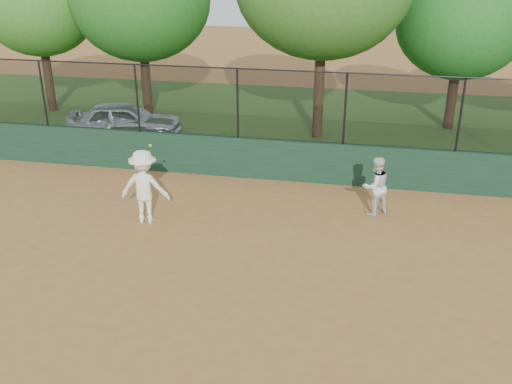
% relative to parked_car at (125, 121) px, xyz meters
% --- Properties ---
extents(ground, '(80.00, 80.00, 0.00)m').
position_rel_parked_car_xyz_m(ground, '(5.16, -8.66, -0.67)').
color(ground, '#AD6E37').
rests_on(ground, ground).
extents(back_wall, '(26.00, 0.20, 1.20)m').
position_rel_parked_car_xyz_m(back_wall, '(5.16, -2.66, -0.07)').
color(back_wall, '#1C3E29').
rests_on(back_wall, ground).
extents(grass_strip, '(36.00, 12.00, 0.01)m').
position_rel_parked_car_xyz_m(grass_strip, '(5.16, 3.34, -0.66)').
color(grass_strip, '#2A4D18').
rests_on(grass_strip, ground).
extents(parked_car, '(4.16, 2.41, 1.33)m').
position_rel_parked_car_xyz_m(parked_car, '(0.00, 0.00, 0.00)').
color(parked_car, silver).
rests_on(parked_car, ground).
extents(player_second, '(0.93, 0.89, 1.52)m').
position_rel_parked_car_xyz_m(player_second, '(8.60, -4.49, 0.09)').
color(player_second, white).
rests_on(player_second, ground).
extents(player_main, '(1.24, 0.78, 2.08)m').
position_rel_parked_car_xyz_m(player_main, '(3.13, -6.04, 0.25)').
color(player_main, white).
rests_on(player_main, ground).
extents(fence_assembly, '(26.00, 0.06, 2.00)m').
position_rel_parked_car_xyz_m(fence_assembly, '(5.13, -2.66, 1.57)').
color(fence_assembly, black).
rests_on(fence_assembly, back_wall).
extents(tree_0, '(4.51, 4.10, 6.13)m').
position_rel_parked_car_xyz_m(tree_0, '(-4.57, 3.02, 3.51)').
color(tree_0, '#482D19').
rests_on(tree_0, ground).
extents(tree_3, '(4.56, 4.14, 5.78)m').
position_rel_parked_car_xyz_m(tree_3, '(11.25, 3.69, 3.13)').
color(tree_3, '#392213').
rests_on(tree_3, ground).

